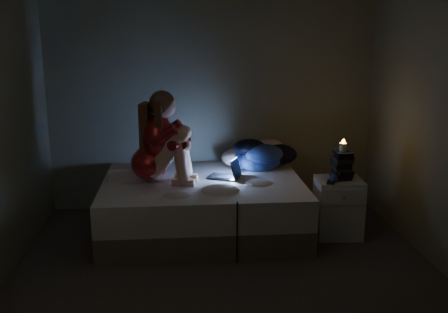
{
  "coord_description": "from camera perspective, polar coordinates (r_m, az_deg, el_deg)",
  "views": [
    {
      "loc": [
        -0.37,
        -3.79,
        1.99
      ],
      "look_at": [
        0.05,
        1.0,
        0.8
      ],
      "focal_mm": 41.43,
      "sensor_mm": 36.0,
      "label": 1
    }
  ],
  "objects": [
    {
      "name": "floor",
      "position": [
        4.3,
        0.52,
        -13.82
      ],
      "size": [
        3.6,
        3.8,
        0.02
      ],
      "primitive_type": "cube",
      "color": "black",
      "rests_on": "ground"
    },
    {
      "name": "wall_back",
      "position": [
        5.75,
        -1.3,
        7.02
      ],
      "size": [
        3.6,
        0.02,
        2.6
      ],
      "primitive_type": "cube",
      "color": "#616654",
      "rests_on": "ground"
    },
    {
      "name": "wall_front",
      "position": [
        2.04,
        5.84,
        -6.03
      ],
      "size": [
        3.6,
        0.02,
        2.6
      ],
      "primitive_type": "cube",
      "color": "#616654",
      "rests_on": "ground"
    },
    {
      "name": "bed",
      "position": [
        5.19,
        -2.34,
        -5.49
      ],
      "size": [
        1.95,
        1.47,
        0.54
      ],
      "primitive_type": null,
      "color": "beige",
      "rests_on": "ground"
    },
    {
      "name": "pillow",
      "position": [
        5.25,
        -10.22,
        -1.71
      ],
      "size": [
        0.41,
        0.29,
        0.12
      ],
      "primitive_type": "cube",
      "color": "silver",
      "rests_on": "bed"
    },
    {
      "name": "woman",
      "position": [
        4.99,
        -8.31,
        2.16
      ],
      "size": [
        0.62,
        0.46,
        0.9
      ],
      "primitive_type": null,
      "rotation": [
        0.0,
        0.0,
        -0.19
      ],
      "color": "maroon",
      "rests_on": "bed"
    },
    {
      "name": "laptop",
      "position": [
        5.15,
        -0.03,
        -1.25
      ],
      "size": [
        0.37,
        0.32,
        0.21
      ],
      "primitive_type": null,
      "rotation": [
        0.0,
        0.0,
        -0.43
      ],
      "color": "black",
      "rests_on": "bed"
    },
    {
      "name": "clothes_pile",
      "position": [
        5.49,
        3.73,
        0.37
      ],
      "size": [
        0.58,
        0.46,
        0.34
      ],
      "primitive_type": null,
      "rotation": [
        0.0,
        0.0,
        -0.01
      ],
      "color": "#120F4C",
      "rests_on": "bed"
    },
    {
      "name": "nightstand",
      "position": [
        5.21,
        12.46,
        -5.51
      ],
      "size": [
        0.45,
        0.41,
        0.58
      ],
      "primitive_type": "cube",
      "rotation": [
        0.0,
        0.0,
        -0.06
      ],
      "color": "silver",
      "rests_on": "ground"
    },
    {
      "name": "book_stack",
      "position": [
        5.12,
        12.9,
        -0.94
      ],
      "size": [
        0.19,
        0.25,
        0.26
      ],
      "primitive_type": null,
      "color": "black",
      "rests_on": "nightstand"
    },
    {
      "name": "candle",
      "position": [
        5.08,
        13.0,
        0.93
      ],
      "size": [
        0.07,
        0.07,
        0.08
      ],
      "primitive_type": "cylinder",
      "color": "beige",
      "rests_on": "book_stack"
    },
    {
      "name": "phone",
      "position": [
        4.99,
        11.8,
        -2.79
      ],
      "size": [
        0.11,
        0.15,
        0.01
      ],
      "primitive_type": "cube",
      "rotation": [
        0.0,
        0.0,
        -0.29
      ],
      "color": "black",
      "rests_on": "nightstand"
    },
    {
      "name": "blue_orb",
      "position": [
        4.98,
        12.11,
        -2.4
      ],
      "size": [
        0.08,
        0.08,
        0.08
      ],
      "primitive_type": "sphere",
      "color": "navy",
      "rests_on": "nightstand"
    }
  ]
}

